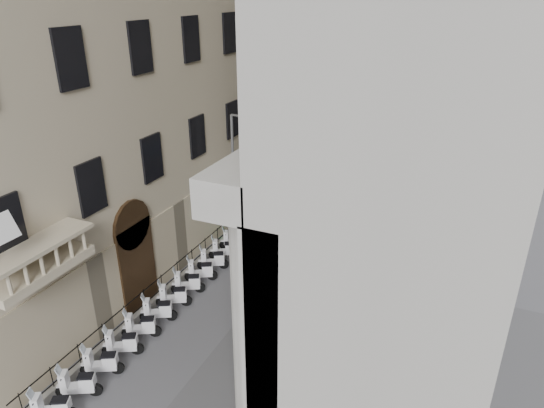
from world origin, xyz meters
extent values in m
cylinder|color=white|center=(-5.02, 19.00, 1.23)|extent=(0.06, 0.06, 2.47)
cylinder|color=white|center=(-1.87, 19.00, 1.23)|extent=(0.06, 0.06, 2.47)
cylinder|color=white|center=(-5.02, 22.15, 1.23)|extent=(0.06, 0.06, 2.47)
cylinder|color=white|center=(-1.87, 22.15, 1.23)|extent=(0.06, 0.06, 2.47)
cube|color=white|center=(-3.44, 20.58, 2.53)|extent=(3.37, 3.37, 0.13)
cone|color=white|center=(-3.44, 20.58, 3.09)|extent=(4.49, 4.49, 1.12)
cylinder|color=gray|center=(-3.78, 19.77, 3.95)|extent=(0.16, 0.16, 7.91)
cylinder|color=gray|center=(-2.62, 19.55, 7.91)|extent=(2.35, 0.56, 0.12)
cube|color=gray|center=(-1.55, 19.35, 7.86)|extent=(0.53, 0.31, 0.15)
cube|color=black|center=(-4.20, 21.01, 0.84)|extent=(0.46, 0.83, 1.69)
cube|color=#19E54C|center=(-4.07, 20.97, 1.03)|extent=(0.21, 0.59, 0.94)
imported|color=#0E1538|center=(0.98, 30.75, 0.83)|extent=(0.70, 0.57, 1.66)
imported|color=black|center=(2.93, 31.43, 0.79)|extent=(0.91, 0.81, 1.58)
imported|color=black|center=(1.12, 32.89, 1.00)|extent=(1.05, 0.75, 2.00)
camera|label=1|loc=(9.02, -3.58, 14.33)|focal=32.00mm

